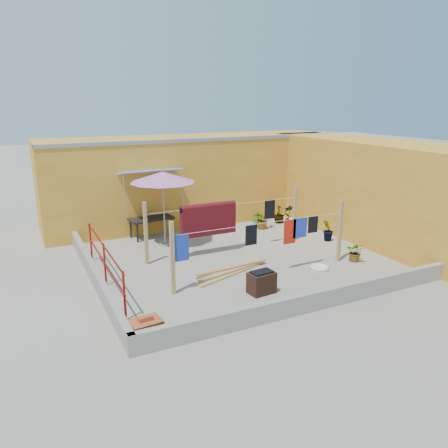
# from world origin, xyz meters

# --- Properties ---
(ground) EXTENTS (80.00, 80.00, 0.00)m
(ground) POSITION_xyz_m (0.00, 0.00, 0.00)
(ground) COLOR #9E998E
(ground) RESTS_ON ground
(wall_back) EXTENTS (11.00, 3.27, 3.21)m
(wall_back) POSITION_xyz_m (0.50, 4.69, 1.61)
(wall_back) COLOR gold
(wall_back) RESTS_ON ground
(wall_right) EXTENTS (2.40, 9.00, 3.20)m
(wall_right) POSITION_xyz_m (5.20, 0.00, 1.60)
(wall_right) COLOR gold
(wall_right) RESTS_ON ground
(parapet_front) EXTENTS (8.30, 0.16, 0.44)m
(parapet_front) POSITION_xyz_m (0.00, -3.58, 0.22)
(parapet_front) COLOR gray
(parapet_front) RESTS_ON ground
(parapet_left) EXTENTS (0.16, 7.30, 0.44)m
(parapet_left) POSITION_xyz_m (-4.08, 0.00, 0.22)
(parapet_left) COLOR gray
(parapet_left) RESTS_ON ground
(red_railing) EXTENTS (0.05, 4.20, 1.10)m
(red_railing) POSITION_xyz_m (-3.85, -0.20, 0.72)
(red_railing) COLOR maroon
(red_railing) RESTS_ON ground
(clothesline_rig) EXTENTS (5.09, 2.35, 1.80)m
(clothesline_rig) POSITION_xyz_m (-0.46, 0.54, 1.04)
(clothesline_rig) COLOR tan
(clothesline_rig) RESTS_ON ground
(patio_umbrella) EXTENTS (2.38, 2.38, 2.44)m
(patio_umbrella) POSITION_xyz_m (-1.51, 2.16, 2.19)
(patio_umbrella) COLOR gray
(patio_umbrella) RESTS_ON ground
(outdoor_table) EXTENTS (1.52, 0.89, 0.68)m
(outdoor_table) POSITION_xyz_m (-1.63, 3.20, 0.61)
(outdoor_table) COLOR black
(outdoor_table) RESTS_ON ground
(brick_stack) EXTENTS (0.64, 0.50, 0.52)m
(brick_stack) POSITION_xyz_m (-3.70, -3.20, 0.22)
(brick_stack) COLOR #AF5B28
(brick_stack) RESTS_ON ground
(lumber_pile) EXTENTS (2.34, 0.89, 0.14)m
(lumber_pile) POSITION_xyz_m (-0.67, -0.86, 0.07)
(lumber_pile) COLOR tan
(lumber_pile) RESTS_ON ground
(brazier) EXTENTS (0.66, 0.48, 0.56)m
(brazier) POSITION_xyz_m (-0.59, -2.29, 0.27)
(brazier) COLOR #311B13
(brazier) RESTS_ON ground
(white_basin) EXTENTS (0.51, 0.51, 0.09)m
(white_basin) POSITION_xyz_m (1.62, -1.69, 0.05)
(white_basin) COLOR silver
(white_basin) RESTS_ON ground
(water_jug_a) EXTENTS (0.21, 0.21, 0.33)m
(water_jug_a) POSITION_xyz_m (3.11, 1.81, 0.14)
(water_jug_a) COLOR silver
(water_jug_a) RESTS_ON ground
(water_jug_b) EXTENTS (0.23, 0.23, 0.35)m
(water_jug_b) POSITION_xyz_m (3.37, 2.17, 0.16)
(water_jug_b) COLOR silver
(water_jug_b) RESTS_ON ground
(green_hose) EXTENTS (0.57, 0.57, 0.08)m
(green_hose) POSITION_xyz_m (2.62, 3.20, 0.04)
(green_hose) COLOR #1A7829
(green_hose) RESTS_ON ground
(plant_back_a) EXTENTS (0.83, 0.80, 0.72)m
(plant_back_a) POSITION_xyz_m (2.26, 2.45, 0.36)
(plant_back_a) COLOR #1E5718
(plant_back_a) RESTS_ON ground
(plant_back_b) EXTENTS (0.48, 0.48, 0.72)m
(plant_back_b) POSITION_xyz_m (3.23, 2.81, 0.36)
(plant_back_b) COLOR #1E5718
(plant_back_b) RESTS_ON ground
(plant_right_a) EXTENTS (0.46, 0.36, 0.77)m
(plant_right_a) POSITION_xyz_m (3.43, 2.46, 0.38)
(plant_right_a) COLOR #1E5718
(plant_right_a) RESTS_ON ground
(plant_right_b) EXTENTS (0.52, 0.53, 0.75)m
(plant_right_b) POSITION_xyz_m (3.44, 0.21, 0.37)
(plant_right_b) COLOR #1E5718
(plant_right_b) RESTS_ON ground
(plant_right_c) EXTENTS (0.66, 0.68, 0.58)m
(plant_right_c) POSITION_xyz_m (2.94, -1.63, 0.29)
(plant_right_c) COLOR #1E5718
(plant_right_c) RESTS_ON ground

